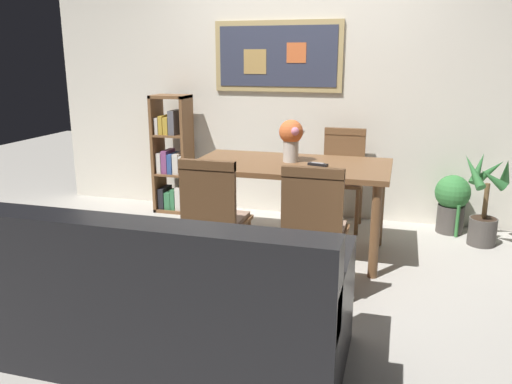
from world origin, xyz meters
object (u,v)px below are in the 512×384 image
Objects in this scene: dining_chair_far_right at (342,170)px; flower_vase at (291,136)px; dining_table at (290,175)px; bookshelf at (173,161)px; leather_couch at (168,305)px; potted_palm at (484,207)px; dining_chair_near_left at (214,212)px; potted_ivy at (452,201)px; tv_remote at (318,164)px; dining_chair_near_right at (314,222)px.

flower_vase reaches higher than dining_chair_far_right.
dining_table is 1.61m from bookshelf.
leather_couch is (-0.27, -1.69, -0.33)m from dining_table.
dining_chair_far_right is 1.15× the size of potted_palm.
dining_chair_near_left is (-0.36, -0.79, -0.10)m from dining_table.
flower_vase is (-1.32, -0.80, 0.65)m from potted_ivy.
potted_palm reaches higher than dining_table.
dining_table is 9.56× the size of tv_remote.
flower_vase is (-0.34, 0.87, 0.40)m from dining_chair_near_right.
leather_couch is 1.78m from tv_remote.
flower_vase is at bearing 81.50° from leather_couch.
dining_chair_far_right is (0.32, 0.79, -0.10)m from dining_table.
dining_chair_far_right and dining_chair_near_right have the same top height.
bookshelf is (-1.71, 0.01, -0.01)m from dining_chair_far_right.
potted_ivy is 1.58× the size of flower_vase.
dining_chair_near_right is at bearing -89.66° from dining_chair_far_right.
dining_chair_far_right is at bearing 67.63° from dining_table.
dining_chair_far_right reaches higher than dining_table.
tv_remote is (0.23, -0.10, -0.19)m from flower_vase.
flower_vase is (-0.01, 0.06, 0.30)m from dining_table.
dining_chair_far_right is at bearing 170.44° from potted_palm.
dining_chair_near_right is (0.01, -1.60, 0.00)m from dining_chair_far_right.
dining_table is 0.86m from dining_chair_far_right.
potted_palm is 2.36× the size of flower_vase.
dining_chair_near_left is at bearing 177.66° from dining_chair_near_right.
dining_chair_near_left is 0.51× the size of leather_couch.
potted_ivy is at bearing 33.21° from dining_table.
dining_table is at bearing 169.41° from tv_remote.
dining_chair_near_right is at bearing -68.48° from flower_vase.
potted_ivy is (1.31, 0.85, -0.35)m from dining_table.
dining_chair_near_left reaches higher than dining_table.
bookshelf is at bearing 152.48° from tv_remote.
dining_table is 1.75m from leather_couch.
dining_table is at bearing -159.19° from potted_palm.
dining_chair_near_right is (0.69, -0.03, 0.00)m from dining_chair_near_left.
flower_vase is (-1.55, -0.53, 0.61)m from potted_palm.
dining_table is 1.67m from potted_palm.
potted_palm is (0.23, -0.27, 0.04)m from potted_ivy.
potted_palm is at bearing 35.90° from dining_chair_near_left.
dining_chair_far_right is at bearing 83.14° from tv_remote.
tv_remote is at bearing -22.97° from flower_vase.
bookshelf reaches higher than potted_palm.
dining_chair_near_left is 1.71× the size of potted_ivy.
bookshelf is 1.50× the size of potted_palm.
dining_chair_near_right reaches higher than potted_ivy.
dining_chair_near_left is at bearing 95.30° from leather_couch.
tv_remote is at bearing -96.86° from dining_chair_far_right.
tv_remote is at bearing -154.49° from potted_palm.
dining_chair_near_right is 1.95m from potted_ivy.
flower_vase reaches higher than leather_couch.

